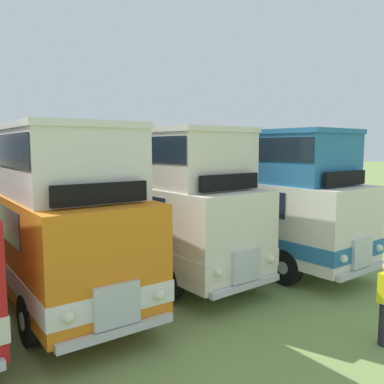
{
  "coord_description": "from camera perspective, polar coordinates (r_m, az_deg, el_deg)",
  "views": [
    {
      "loc": [
        -1.39,
        -11.74,
        3.99
      ],
      "look_at": [
        6.95,
        -0.33,
        2.37
      ],
      "focal_mm": 37.43,
      "sensor_mm": 36.0,
      "label": 1
    }
  ],
  "objects": [
    {
      "name": "bus_sixth_in_row",
      "position": [
        15.4,
        3.79,
        0.89
      ],
      "size": [
        2.85,
        11.71,
        4.49
      ],
      "color": "silver",
      "rests_on": "ground"
    },
    {
      "name": "bus_fifth_in_row",
      "position": [
        13.94,
        -8.31,
        0.22
      ],
      "size": [
        2.89,
        10.71,
        4.49
      ],
      "color": "silver",
      "rests_on": "ground"
    },
    {
      "name": "bus_fourth_in_row",
      "position": [
        12.59,
        -21.71,
        -0.84
      ],
      "size": [
        2.69,
        11.14,
        4.49
      ],
      "color": "orange",
      "rests_on": "ground"
    }
  ]
}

